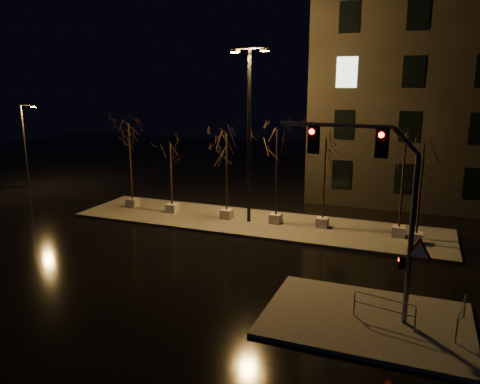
% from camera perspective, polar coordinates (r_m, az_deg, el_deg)
% --- Properties ---
extents(ground, '(90.00, 90.00, 0.00)m').
position_cam_1_polar(ground, '(22.44, -3.38, -8.11)').
color(ground, black).
rests_on(ground, ground).
extents(median, '(22.00, 5.00, 0.15)m').
position_cam_1_polar(median, '(27.68, 1.83, -3.78)').
color(median, '#4B4843').
rests_on(median, ground).
extents(sidewalk_corner, '(7.00, 5.00, 0.15)m').
position_cam_1_polar(sidewalk_corner, '(17.49, 15.08, -14.76)').
color(sidewalk_corner, '#4B4843').
rests_on(sidewalk_corner, ground).
extents(tree_0, '(1.80, 1.80, 5.65)m').
position_cam_1_polar(tree_0, '(30.91, -13.35, 5.93)').
color(tree_0, '#B1ADA5').
rests_on(tree_0, median).
extents(tree_1, '(1.80, 1.80, 4.49)m').
position_cam_1_polar(tree_1, '(29.23, -8.47, 4.00)').
color(tree_1, '#B1ADA5').
rests_on(tree_1, median).
extents(tree_2, '(1.80, 1.80, 5.26)m').
position_cam_1_polar(tree_2, '(27.48, -1.69, 4.80)').
color(tree_2, '#B1ADA5').
rests_on(tree_2, median).
extents(tree_3, '(1.80, 1.80, 5.57)m').
position_cam_1_polar(tree_3, '(26.53, 4.53, 4.96)').
color(tree_3, '#B1ADA5').
rests_on(tree_3, median).
extents(tree_4, '(1.80, 1.80, 5.22)m').
position_cam_1_polar(tree_4, '(26.15, 10.32, 4.10)').
color(tree_4, '#B1ADA5').
rests_on(tree_4, median).
extents(tree_5, '(1.80, 1.80, 5.67)m').
position_cam_1_polar(tree_5, '(25.49, 19.43, 4.10)').
color(tree_5, '#B1ADA5').
rests_on(tree_5, median).
extents(tree_6, '(1.80, 1.80, 5.25)m').
position_cam_1_polar(tree_6, '(24.73, 21.34, 2.95)').
color(tree_6, '#B1ADA5').
rests_on(tree_6, median).
extents(traffic_signal_mast, '(5.44, 0.61, 6.67)m').
position_cam_1_polar(traffic_signal_mast, '(16.15, 16.72, -0.29)').
color(traffic_signal_mast, slate).
rests_on(traffic_signal_mast, sidewalk_corner).
extents(streetlight_main, '(2.45, 0.83, 9.88)m').
position_cam_1_polar(streetlight_main, '(26.63, 1.12, 8.23)').
color(streetlight_main, black).
rests_on(streetlight_main, median).
extents(streetlight_far, '(1.25, 0.58, 6.53)m').
position_cam_1_polar(streetlight_far, '(40.37, -24.69, 5.49)').
color(streetlight_far, black).
rests_on(streetlight_far, ground).
extents(guard_rail_a, '(2.07, 0.50, 0.91)m').
position_cam_1_polar(guard_rail_a, '(17.01, 17.15, -13.20)').
color(guard_rail_a, slate).
rests_on(guard_rail_a, sidewalk_corner).
extents(guard_rail_b, '(0.41, 1.92, 0.92)m').
position_cam_1_polar(guard_rail_b, '(17.47, 25.40, -13.21)').
color(guard_rail_b, slate).
rests_on(guard_rail_b, sidewalk_corner).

